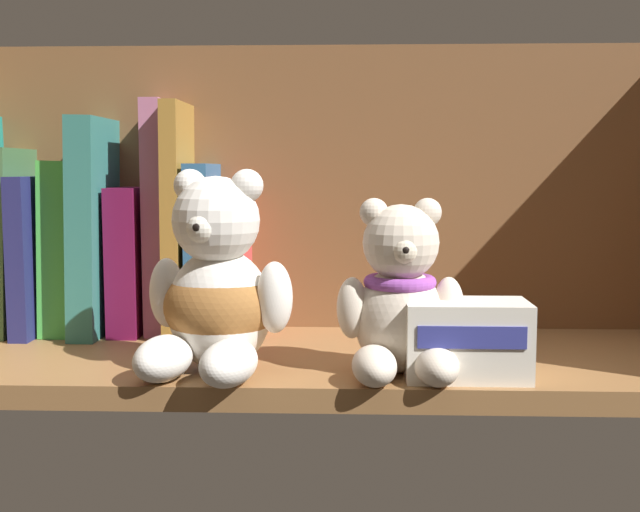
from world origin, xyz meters
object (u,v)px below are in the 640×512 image
object	(u,v)px
book_4	(71,246)
small_product_box	(466,339)
book_2	(17,240)
book_6	(134,259)
book_9	(207,248)
book_10	(237,259)
book_8	(183,219)
book_3	(43,253)
teddy_bear_smaller	(401,300)
book_5	(102,226)
book_7	(161,217)
teddy_bear_larger	(217,293)

from	to	relation	value
book_4	small_product_box	size ratio (longest dim) A/B	1.79
book_2	book_6	size ratio (longest dim) A/B	1.27
book_4	book_9	size ratio (longest dim) A/B	1.02
book_4	book_10	bearing A→B (deg)	0.00
book_2	book_8	world-z (taller)	book_8
book_2	book_4	bearing A→B (deg)	0.00
small_product_box	book_3	bearing A→B (deg)	156.12
book_6	teddy_bear_smaller	size ratio (longest dim) A/B	1.03
book_5	teddy_bear_smaller	bearing A→B (deg)	-30.27
book_3	small_product_box	xyz separation A→B (cm)	(41.93, -18.56, -4.95)
book_9	teddy_bear_smaller	size ratio (longest dim) A/B	1.20
book_2	book_5	distance (cm)	9.21
book_3	book_10	distance (cm)	20.54
book_7	small_product_box	xyz separation A→B (cm)	(29.26, -18.56, -8.82)
book_5	book_8	size ratio (longest dim) A/B	0.94
book_6	book_10	size ratio (longest dim) A/B	0.99
book_2	book_10	xyz separation A→B (cm)	(23.27, 0.00, -1.96)
book_10	teddy_bear_smaller	size ratio (longest dim) A/B	1.04
book_2	book_8	xyz separation A→B (cm)	(17.72, 0.00, 2.25)
book_6	book_5	bearing A→B (deg)	180.00
book_10	teddy_bear_larger	bearing A→B (deg)	-87.47
book_8	book_10	world-z (taller)	book_8
book_3	book_10	world-z (taller)	book_3
book_4	book_10	size ratio (longest dim) A/B	1.17
book_8	small_product_box	world-z (taller)	book_8
book_6	book_2	bearing A→B (deg)	180.00
book_9	teddy_bear_larger	xyz separation A→B (cm)	(3.80, -17.07, -2.08)
book_4	book_2	bearing A→B (deg)	180.00
teddy_bear_smaller	book_5	bearing A→B (deg)	149.73
book_5	book_6	size ratio (longest dim) A/B	1.46
book_8	teddy_bear_larger	world-z (taller)	book_8
book_10	small_product_box	distance (cm)	28.67
book_6	book_3	bearing A→B (deg)	180.00
book_6	book_4	bearing A→B (deg)	180.00
book_4	book_5	world-z (taller)	book_5
book_9	teddy_bear_smaller	world-z (taller)	book_9
book_4	book_6	xyz separation A→B (cm)	(6.71, 0.00, -1.34)
book_4	book_7	distance (cm)	10.17
book_4	book_6	bearing A→B (deg)	0.00
teddy_bear_smaller	small_product_box	world-z (taller)	teddy_bear_smaller
book_4	book_9	world-z (taller)	book_4
book_7	teddy_bear_larger	xyz separation A→B (cm)	(8.62, -17.07, -5.31)
book_2	book_9	distance (cm)	20.24
book_3	book_6	bearing A→B (deg)	0.00
book_3	book_9	bearing A→B (deg)	0.00
book_5	teddy_bear_smaller	world-z (taller)	book_5
book_3	teddy_bear_smaller	distance (cm)	40.71
book_10	book_9	bearing A→B (deg)	180.00
book_9	book_7	bearing A→B (deg)	180.00
book_7	book_9	size ratio (longest dim) A/B	1.37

